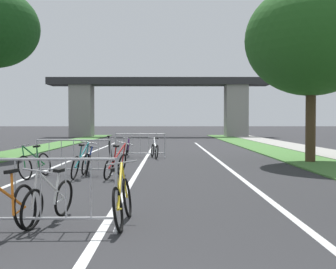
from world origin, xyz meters
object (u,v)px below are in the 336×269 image
bicycle_blue_4 (91,162)px  bicycle_white_6 (51,201)px  bicycle_purple_5 (130,148)px  tree_right_pine_far (314,40)px  bicycle_orange_9 (8,211)px  bicycle_teal_2 (83,164)px  bicycle_red_3 (118,165)px  bicycle_silver_0 (157,150)px  bicycle_yellow_1 (124,200)px  bicycle_green_7 (37,164)px  crowd_barrier_third (142,146)px  bicycle_black_8 (112,150)px  crowd_barrier_second (76,158)px  crowd_barrier_nearest (43,195)px

bicycle_blue_4 → bicycle_white_6: bearing=85.0°
bicycle_purple_5 → tree_right_pine_far: bearing=155.2°
bicycle_orange_9 → bicycle_teal_2: bearing=-77.4°
bicycle_red_3 → bicycle_purple_5: bearing=105.3°
bicycle_silver_0 → bicycle_purple_5: bicycle_silver_0 is taller
bicycle_white_6 → bicycle_silver_0: bearing=-82.6°
tree_right_pine_far → bicycle_purple_5: bearing=156.9°
bicycle_yellow_1 → bicycle_red_3: (-0.76, 5.64, -0.00)m
bicycle_silver_0 → bicycle_red_3: bicycle_red_3 is taller
bicycle_yellow_1 → bicycle_teal_2: size_ratio=0.95×
bicycle_green_7 → bicycle_orange_9: 6.70m
crowd_barrier_third → bicycle_black_8: 1.39m
bicycle_black_8 → crowd_barrier_third: bearing=-164.5°
crowd_barrier_second → bicycle_black_8: size_ratio=1.32×
crowd_barrier_third → bicycle_purple_5: crowd_barrier_third is taller
bicycle_black_8 → bicycle_orange_9: size_ratio=1.00×
crowd_barrier_nearest → bicycle_white_6: (-0.01, 0.50, -0.17)m
bicycle_red_3 → bicycle_orange_9: bearing=-83.6°
bicycle_white_6 → tree_right_pine_far: bearing=-112.2°
bicycle_teal_2 → bicycle_orange_9: size_ratio=1.03×
bicycle_red_3 → bicycle_green_7: 2.26m
bicycle_yellow_1 → bicycle_white_6: bicycle_yellow_1 is taller
crowd_barrier_second → bicycle_yellow_1: bearing=-71.7°
bicycle_silver_0 → bicycle_green_7: 7.27m
bicycle_red_3 → bicycle_purple_5: size_ratio=1.04×
bicycle_teal_2 → bicycle_green_7: size_ratio=1.05×
tree_right_pine_far → bicycle_orange_9: 14.11m
crowd_barrier_nearest → bicycle_red_3: crowd_barrier_nearest is taller
crowd_barrier_nearest → crowd_barrier_third: same height
crowd_barrier_second → crowd_barrier_third: (1.52, 6.58, 0.00)m
bicycle_silver_0 → bicycle_teal_2: bicycle_teal_2 is taller
bicycle_yellow_1 → bicycle_white_6: size_ratio=1.05×
crowd_barrier_third → bicycle_silver_0: size_ratio=1.39×
crowd_barrier_nearest → bicycle_green_7: bearing=107.3°
bicycle_white_6 → bicycle_black_8: 12.08m
tree_right_pine_far → bicycle_black_8: 9.19m
bicycle_red_3 → bicycle_black_8: size_ratio=1.02×
crowd_barrier_nearest → bicycle_silver_0: (1.26, 12.62, -0.17)m
bicycle_red_3 → bicycle_orange_9: bicycle_red_3 is taller
crowd_barrier_third → bicycle_white_6: 12.68m
bicycle_silver_0 → bicycle_teal_2: 6.75m
bicycle_yellow_1 → bicycle_purple_5: (-1.12, 13.32, -0.01)m
bicycle_yellow_1 → bicycle_purple_5: 13.37m
bicycle_yellow_1 → bicycle_purple_5: bearing=96.9°
bicycle_silver_0 → bicycle_red_3: (-0.89, -6.58, 0.02)m
crowd_barrier_second → crowd_barrier_third: size_ratio=1.00×
bicycle_silver_0 → bicycle_red_3: size_ratio=0.93×
crowd_barrier_nearest → bicycle_green_7: (-1.89, 6.07, -0.15)m
crowd_barrier_second → bicycle_black_8: crowd_barrier_second is taller
bicycle_purple_5 → bicycle_red_3: bearing=91.0°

